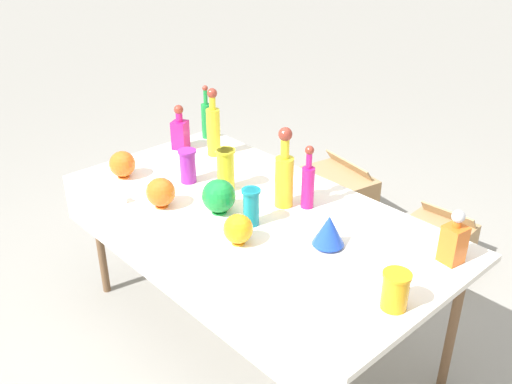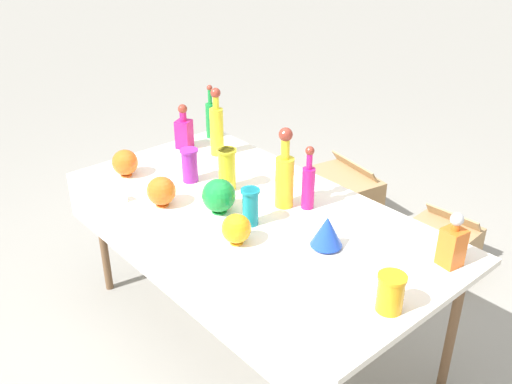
{
  "view_description": "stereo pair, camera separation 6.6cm",
  "coord_description": "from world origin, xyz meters",
  "px_view_note": "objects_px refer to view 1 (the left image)",
  "views": [
    {
      "loc": [
        1.74,
        -1.6,
        2.11
      ],
      "look_at": [
        0.0,
        0.0,
        0.86
      ],
      "focal_mm": 40.0,
      "sensor_mm": 36.0,
      "label": 1
    },
    {
      "loc": [
        1.79,
        -1.55,
        2.11
      ],
      "look_at": [
        0.0,
        0.0,
        0.86
      ],
      "focal_mm": 40.0,
      "sensor_mm": 36.0,
      "label": 2
    }
  ],
  "objects_px": {
    "square_decanter_1": "(454,240)",
    "slender_vase_3": "(251,206)",
    "round_bowl_3": "(122,164)",
    "square_decanter_0": "(180,131)",
    "round_bowl_2": "(238,229)",
    "cardboard_box_behind_left": "(337,195)",
    "slender_vase_0": "(226,169)",
    "tall_bottle_2": "(308,183)",
    "round_bowl_0": "(161,192)",
    "fluted_vase_0": "(329,230)",
    "tall_bottle_0": "(213,127)",
    "slender_vase_2": "(188,165)",
    "round_bowl_1": "(219,196)",
    "cardboard_box_behind_right": "(433,244)",
    "slender_vase_1": "(395,289)",
    "tall_bottle_1": "(284,174)",
    "tall_bottle_3": "(206,118)"
  },
  "relations": [
    {
      "from": "square_decanter_1",
      "to": "slender_vase_3",
      "type": "distance_m",
      "value": 0.87
    },
    {
      "from": "round_bowl_3",
      "to": "square_decanter_0",
      "type": "bearing_deg",
      "value": 103.47
    },
    {
      "from": "square_decanter_0",
      "to": "round_bowl_2",
      "type": "xyz_separation_m",
      "value": [
        1.01,
        -0.43,
        -0.04
      ]
    },
    {
      "from": "cardboard_box_behind_left",
      "to": "slender_vase_0",
      "type": "bearing_deg",
      "value": -77.7
    },
    {
      "from": "tall_bottle_2",
      "to": "round_bowl_0",
      "type": "xyz_separation_m",
      "value": [
        -0.48,
        -0.52,
        -0.05
      ]
    },
    {
      "from": "fluted_vase_0",
      "to": "tall_bottle_0",
      "type": "bearing_deg",
      "value": 167.08
    },
    {
      "from": "slender_vase_2",
      "to": "round_bowl_1",
      "type": "xyz_separation_m",
      "value": [
        0.36,
        -0.09,
        -0.01
      ]
    },
    {
      "from": "round_bowl_2",
      "to": "cardboard_box_behind_right",
      "type": "distance_m",
      "value": 1.7
    },
    {
      "from": "slender_vase_1",
      "to": "square_decanter_1",
      "type": "bearing_deg",
      "value": 92.08
    },
    {
      "from": "tall_bottle_1",
      "to": "slender_vase_2",
      "type": "xyz_separation_m",
      "value": [
        -0.52,
        -0.19,
        -0.07
      ]
    },
    {
      "from": "slender_vase_0",
      "to": "tall_bottle_1",
      "type": "bearing_deg",
      "value": 17.04
    },
    {
      "from": "round_bowl_2",
      "to": "cardboard_box_behind_right",
      "type": "height_order",
      "value": "round_bowl_2"
    },
    {
      "from": "round_bowl_0",
      "to": "round_bowl_1",
      "type": "height_order",
      "value": "round_bowl_1"
    },
    {
      "from": "fluted_vase_0",
      "to": "round_bowl_1",
      "type": "height_order",
      "value": "round_bowl_1"
    },
    {
      "from": "slender_vase_1",
      "to": "cardboard_box_behind_right",
      "type": "height_order",
      "value": "slender_vase_1"
    },
    {
      "from": "fluted_vase_0",
      "to": "round_bowl_3",
      "type": "distance_m",
      "value": 1.22
    },
    {
      "from": "tall_bottle_0",
      "to": "slender_vase_0",
      "type": "bearing_deg",
      "value": -31.04
    },
    {
      "from": "tall_bottle_2",
      "to": "cardboard_box_behind_left",
      "type": "height_order",
      "value": "tall_bottle_2"
    },
    {
      "from": "tall_bottle_0",
      "to": "tall_bottle_3",
      "type": "bearing_deg",
      "value": 150.61
    },
    {
      "from": "cardboard_box_behind_left",
      "to": "cardboard_box_behind_right",
      "type": "height_order",
      "value": "cardboard_box_behind_left"
    },
    {
      "from": "tall_bottle_0",
      "to": "round_bowl_0",
      "type": "distance_m",
      "value": 0.66
    },
    {
      "from": "tall_bottle_2",
      "to": "slender_vase_3",
      "type": "relative_size",
      "value": 1.8
    },
    {
      "from": "tall_bottle_0",
      "to": "round_bowl_1",
      "type": "distance_m",
      "value": 0.68
    },
    {
      "from": "square_decanter_0",
      "to": "round_bowl_0",
      "type": "xyz_separation_m",
      "value": [
        0.52,
        -0.49,
        -0.03
      ]
    },
    {
      "from": "tall_bottle_3",
      "to": "fluted_vase_0",
      "type": "bearing_deg",
      "value": -16.1
    },
    {
      "from": "cardboard_box_behind_right",
      "to": "round_bowl_0",
      "type": "bearing_deg",
      "value": -110.39
    },
    {
      "from": "tall_bottle_1",
      "to": "slender_vase_1",
      "type": "xyz_separation_m",
      "value": [
        0.82,
        -0.25,
        -0.08
      ]
    },
    {
      "from": "round_bowl_3",
      "to": "tall_bottle_1",
      "type": "bearing_deg",
      "value": 27.29
    },
    {
      "from": "tall_bottle_0",
      "to": "cardboard_box_behind_left",
      "type": "distance_m",
      "value": 1.29
    },
    {
      "from": "slender_vase_0",
      "to": "round_bowl_3",
      "type": "xyz_separation_m",
      "value": [
        -0.48,
        -0.31,
        -0.04
      ]
    },
    {
      "from": "round_bowl_1",
      "to": "cardboard_box_behind_right",
      "type": "distance_m",
      "value": 1.65
    },
    {
      "from": "tall_bottle_1",
      "to": "tall_bottle_2",
      "type": "height_order",
      "value": "tall_bottle_1"
    },
    {
      "from": "tall_bottle_3",
      "to": "slender_vase_0",
      "type": "xyz_separation_m",
      "value": [
        0.61,
        -0.36,
        -0.01
      ]
    },
    {
      "from": "tall_bottle_1",
      "to": "square_decanter_1",
      "type": "bearing_deg",
      "value": 11.85
    },
    {
      "from": "square_decanter_0",
      "to": "slender_vase_0",
      "type": "xyz_separation_m",
      "value": [
        0.59,
        -0.14,
        0.01
      ]
    },
    {
      "from": "slender_vase_0",
      "to": "fluted_vase_0",
      "type": "relative_size",
      "value": 1.49
    },
    {
      "from": "round_bowl_2",
      "to": "slender_vase_0",
      "type": "bearing_deg",
      "value": 145.91
    },
    {
      "from": "cardboard_box_behind_right",
      "to": "round_bowl_2",
      "type": "bearing_deg",
      "value": -93.68
    },
    {
      "from": "slender_vase_1",
      "to": "tall_bottle_1",
      "type": "bearing_deg",
      "value": 162.96
    },
    {
      "from": "square_decanter_1",
      "to": "cardboard_box_behind_left",
      "type": "xyz_separation_m",
      "value": [
        -1.39,
        1.0,
        -0.69
      ]
    },
    {
      "from": "tall_bottle_0",
      "to": "tall_bottle_1",
      "type": "distance_m",
      "value": 0.71
    },
    {
      "from": "fluted_vase_0",
      "to": "round_bowl_0",
      "type": "height_order",
      "value": "round_bowl_0"
    },
    {
      "from": "slender_vase_2",
      "to": "round_bowl_0",
      "type": "xyz_separation_m",
      "value": [
        0.13,
        -0.26,
        -0.02
      ]
    },
    {
      "from": "fluted_vase_0",
      "to": "round_bowl_2",
      "type": "distance_m",
      "value": 0.39
    },
    {
      "from": "round_bowl_1",
      "to": "round_bowl_0",
      "type": "bearing_deg",
      "value": -144.03
    },
    {
      "from": "slender_vase_1",
      "to": "round_bowl_3",
      "type": "xyz_separation_m",
      "value": [
        -1.61,
        -0.16,
        -0.0
      ]
    },
    {
      "from": "slender_vase_2",
      "to": "round_bowl_2",
      "type": "relative_size",
      "value": 1.29
    },
    {
      "from": "round_bowl_3",
      "to": "cardboard_box_behind_right",
      "type": "distance_m",
      "value": 1.99
    },
    {
      "from": "tall_bottle_2",
      "to": "tall_bottle_1",
      "type": "bearing_deg",
      "value": -140.9
    },
    {
      "from": "square_decanter_1",
      "to": "cardboard_box_behind_right",
      "type": "height_order",
      "value": "square_decanter_1"
    }
  ]
}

